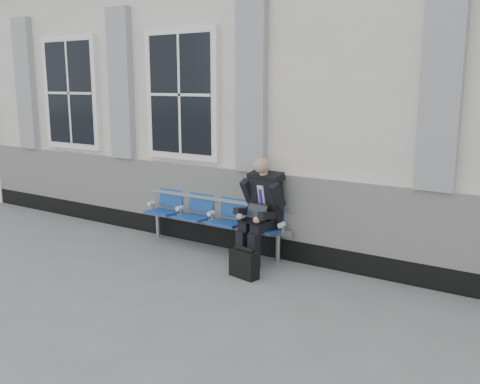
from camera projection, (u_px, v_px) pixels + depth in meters
The scene contains 5 objects.
ground at pixel (99, 260), 7.46m from camera, with size 70.00×70.00×0.00m, color slate.
station_building at pixel (236, 94), 9.86m from camera, with size 14.40×4.40×4.49m.
bench at pixel (214, 212), 7.87m from camera, with size 2.60×0.47×0.91m.
businessman at pixel (261, 206), 7.24m from camera, with size 0.61×0.82×1.45m.
briefcase at pixel (244, 263), 6.75m from camera, with size 0.41×0.23×0.40m.
Camera 1 is at (5.57, -4.85, 2.42)m, focal length 40.00 mm.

